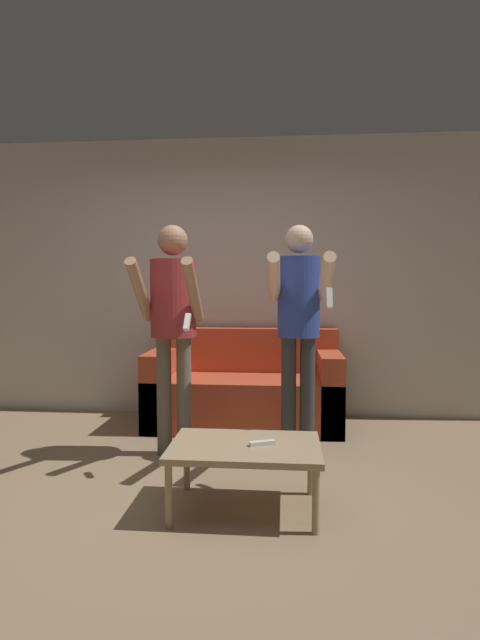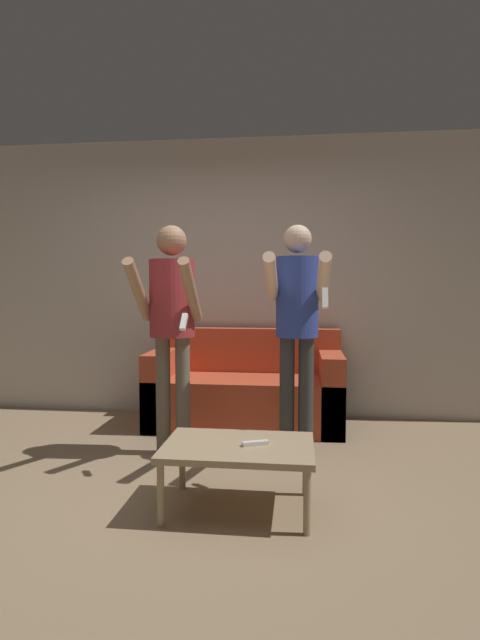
# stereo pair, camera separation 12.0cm
# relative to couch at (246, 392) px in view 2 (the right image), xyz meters

# --- Properties ---
(ground_plane) EXTENTS (14.00, 14.00, 0.00)m
(ground_plane) POSITION_rel_couch_xyz_m (-0.25, -1.63, -0.31)
(ground_plane) COLOR #937A5B
(wall_back) EXTENTS (6.40, 0.06, 2.70)m
(wall_back) POSITION_rel_couch_xyz_m (-0.25, 0.41, 1.04)
(wall_back) COLOR beige
(wall_back) RESTS_ON ground_plane
(couch) EXTENTS (1.73, 0.76, 0.87)m
(couch) POSITION_rel_couch_xyz_m (0.00, 0.00, 0.00)
(couch) COLOR #C64C2D
(couch) RESTS_ON ground_plane
(person_standing_left) EXTENTS (0.46, 0.65, 1.73)m
(person_standing_left) POSITION_rel_couch_xyz_m (-0.46, -0.84, 0.78)
(person_standing_left) COLOR #6B6051
(person_standing_left) RESTS_ON ground_plane
(person_standing_right) EXTENTS (0.43, 0.73, 1.72)m
(person_standing_right) POSITION_rel_couch_xyz_m (0.47, -0.85, 0.76)
(person_standing_right) COLOR #383838
(person_standing_right) RESTS_ON ground_plane
(coffee_table) EXTENTS (0.85, 0.57, 0.38)m
(coffee_table) POSITION_rel_couch_xyz_m (0.14, -1.71, 0.03)
(coffee_table) COLOR tan
(coffee_table) RESTS_ON ground_plane
(remote_on_table) EXTENTS (0.15, 0.09, 0.02)m
(remote_on_table) POSITION_rel_couch_xyz_m (0.24, -1.72, 0.09)
(remote_on_table) COLOR white
(remote_on_table) RESTS_ON coffee_table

